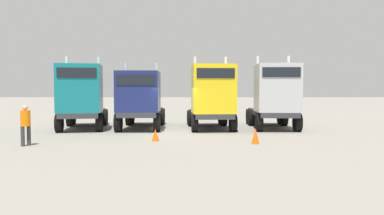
{
  "coord_description": "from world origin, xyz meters",
  "views": [
    {
      "loc": [
        0.97,
        -19.92,
        2.38
      ],
      "look_at": [
        1.01,
        2.55,
        1.29
      ],
      "focal_mm": 33.37,
      "sensor_mm": 36.0,
      "label": 1
    }
  ],
  "objects_px": {
    "semi_truck_navy": "(140,99)",
    "semi_truck_yellow": "(211,97)",
    "semi_truck_silver": "(274,96)",
    "visitor_in_hivis": "(25,122)",
    "traffic_cone_near": "(155,135)",
    "traffic_cone_mid": "(255,136)",
    "semi_truck_teal": "(81,96)"
  },
  "relations": [
    {
      "from": "semi_truck_navy",
      "to": "semi_truck_yellow",
      "type": "height_order",
      "value": "semi_truck_yellow"
    },
    {
      "from": "semi_truck_navy",
      "to": "semi_truck_silver",
      "type": "xyz_separation_m",
      "value": [
        8.12,
        -0.05,
        0.19
      ]
    },
    {
      "from": "semi_truck_silver",
      "to": "visitor_in_hivis",
      "type": "bearing_deg",
      "value": -60.61
    },
    {
      "from": "semi_truck_navy",
      "to": "traffic_cone_near",
      "type": "distance_m",
      "value": 5.35
    },
    {
      "from": "semi_truck_yellow",
      "to": "traffic_cone_near",
      "type": "bearing_deg",
      "value": -35.86
    },
    {
      "from": "semi_truck_yellow",
      "to": "traffic_cone_mid",
      "type": "bearing_deg",
      "value": 12.55
    },
    {
      "from": "semi_truck_teal",
      "to": "visitor_in_hivis",
      "type": "height_order",
      "value": "semi_truck_teal"
    },
    {
      "from": "visitor_in_hivis",
      "to": "traffic_cone_mid",
      "type": "relative_size",
      "value": 2.55
    },
    {
      "from": "semi_truck_silver",
      "to": "visitor_in_hivis",
      "type": "height_order",
      "value": "semi_truck_silver"
    },
    {
      "from": "semi_truck_teal",
      "to": "semi_truck_yellow",
      "type": "height_order",
      "value": "semi_truck_teal"
    },
    {
      "from": "visitor_in_hivis",
      "to": "traffic_cone_near",
      "type": "relative_size",
      "value": 3.11
    },
    {
      "from": "semi_truck_yellow",
      "to": "semi_truck_silver",
      "type": "relative_size",
      "value": 1.0
    },
    {
      "from": "semi_truck_navy",
      "to": "traffic_cone_near",
      "type": "bearing_deg",
      "value": 14.63
    },
    {
      "from": "semi_truck_navy",
      "to": "visitor_in_hivis",
      "type": "relative_size",
      "value": 3.68
    },
    {
      "from": "semi_truck_teal",
      "to": "semi_truck_yellow",
      "type": "relative_size",
      "value": 1.06
    },
    {
      "from": "semi_truck_navy",
      "to": "visitor_in_hivis",
      "type": "distance_m",
      "value": 7.53
    },
    {
      "from": "semi_truck_yellow",
      "to": "visitor_in_hivis",
      "type": "bearing_deg",
      "value": -57.77
    },
    {
      "from": "semi_truck_navy",
      "to": "traffic_cone_mid",
      "type": "height_order",
      "value": "semi_truck_navy"
    },
    {
      "from": "semi_truck_teal",
      "to": "semi_truck_silver",
      "type": "xyz_separation_m",
      "value": [
        11.59,
        0.16,
        -0.0
      ]
    },
    {
      "from": "semi_truck_silver",
      "to": "traffic_cone_mid",
      "type": "xyz_separation_m",
      "value": [
        -2.18,
        -5.72,
        -1.68
      ]
    },
    {
      "from": "traffic_cone_near",
      "to": "semi_truck_silver",
      "type": "bearing_deg",
      "value": 36.03
    },
    {
      "from": "semi_truck_teal",
      "to": "semi_truck_navy",
      "type": "distance_m",
      "value": 3.48
    },
    {
      "from": "semi_truck_navy",
      "to": "semi_truck_yellow",
      "type": "distance_m",
      "value": 4.32
    },
    {
      "from": "semi_truck_teal",
      "to": "traffic_cone_near",
      "type": "bearing_deg",
      "value": 36.33
    },
    {
      "from": "traffic_cone_near",
      "to": "semi_truck_teal",
      "type": "bearing_deg",
      "value": 136.01
    },
    {
      "from": "traffic_cone_near",
      "to": "traffic_cone_mid",
      "type": "relative_size",
      "value": 0.82
    },
    {
      "from": "semi_truck_yellow",
      "to": "semi_truck_navy",
      "type": "bearing_deg",
      "value": -97.62
    },
    {
      "from": "semi_truck_navy",
      "to": "semi_truck_yellow",
      "type": "relative_size",
      "value": 1.1
    },
    {
      "from": "semi_truck_yellow",
      "to": "traffic_cone_mid",
      "type": "height_order",
      "value": "semi_truck_yellow"
    },
    {
      "from": "semi_truck_teal",
      "to": "visitor_in_hivis",
      "type": "bearing_deg",
      "value": -14.42
    },
    {
      "from": "traffic_cone_near",
      "to": "traffic_cone_mid",
      "type": "distance_m",
      "value": 4.6
    },
    {
      "from": "semi_truck_yellow",
      "to": "semi_truck_teal",
      "type": "bearing_deg",
      "value": -94.45
    }
  ]
}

